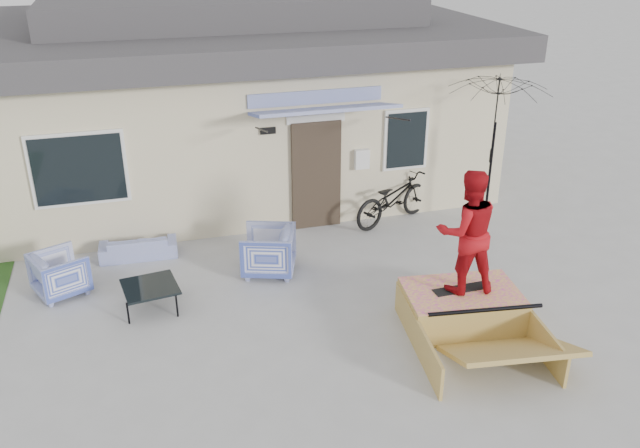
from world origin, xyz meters
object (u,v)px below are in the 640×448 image
object	(u,v)px
coffee_table	(151,297)
bicycle	(393,193)
patio_umbrella	(493,141)
skater	(467,230)
skate_ramp	(461,308)
skateboard	(461,288)
loveseat	(138,243)
armchair_left	(60,272)
armchair_right	(268,249)

from	to	relation	value
coffee_table	bicycle	world-z (taller)	bicycle
patio_umbrella	skater	xyz separation A→B (m)	(-2.04, -2.92, -0.23)
bicycle	patio_umbrella	distance (m)	2.12
skate_ramp	skateboard	distance (m)	0.31
skate_ramp	loveseat	bearing A→B (deg)	149.04
loveseat	skateboard	xyz separation A→B (m)	(4.48, -3.51, 0.31)
armchair_left	skate_ramp	world-z (taller)	armchair_left
patio_umbrella	skate_ramp	distance (m)	3.90
loveseat	patio_umbrella	bearing A→B (deg)	177.51
armchair_left	bicycle	distance (m)	6.21
loveseat	patio_umbrella	distance (m)	6.71
armchair_left	bicycle	bearing A→B (deg)	-103.74
loveseat	skate_ramp	size ratio (longest dim) A/B	0.61
armchair_left	patio_umbrella	bearing A→B (deg)	-111.27
loveseat	patio_umbrella	size ratio (longest dim) A/B	0.59
armchair_right	skateboard	world-z (taller)	armchair_right
bicycle	coffee_table	bearing A→B (deg)	89.04
loveseat	skateboard	distance (m)	5.70
armchair_right	bicycle	world-z (taller)	bicycle
armchair_left	coffee_table	distance (m)	1.61
loveseat	coffee_table	world-z (taller)	loveseat
armchair_left	skate_ramp	distance (m)	6.27
skateboard	coffee_table	bearing A→B (deg)	157.52
armchair_left	coffee_table	bearing A→B (deg)	-146.88
coffee_table	bicycle	xyz separation A→B (m)	(4.76, 1.99, 0.42)
patio_umbrella	armchair_left	bearing A→B (deg)	-177.16
skateboard	patio_umbrella	bearing A→B (deg)	53.67
skater	skateboard	bearing A→B (deg)	-0.00
skate_ramp	skateboard	bearing A→B (deg)	90.00
patio_umbrella	skateboard	bearing A→B (deg)	-124.83
patio_umbrella	skate_ramp	size ratio (longest dim) A/B	1.04
skater	skate_ramp	bearing A→B (deg)	89.76
loveseat	armchair_right	bearing A→B (deg)	152.74
armchair_right	skate_ramp	distance (m)	3.35
skateboard	armchair_left	bearing A→B (deg)	154.52
coffee_table	bicycle	size ratio (longest dim) A/B	0.41
bicycle	skateboard	size ratio (longest dim) A/B	2.24
armchair_left	bicycle	world-z (taller)	bicycle
patio_umbrella	armchair_right	bearing A→B (deg)	-172.02
skateboard	skater	xyz separation A→B (m)	(0.00, 0.00, 0.94)
coffee_table	armchair_left	bearing A→B (deg)	147.24
armchair_left	skateboard	size ratio (longest dim) A/B	0.91
coffee_table	bicycle	distance (m)	5.17
armchair_left	skateboard	distance (m)	6.25
skater	coffee_table	bearing A→B (deg)	-13.65
skate_ramp	armchair_left	bearing A→B (deg)	163.10
bicycle	skateboard	world-z (taller)	bicycle
bicycle	skateboard	bearing A→B (deg)	150.19
loveseat	bicycle	size ratio (longest dim) A/B	0.70
coffee_table	skater	size ratio (longest dim) A/B	0.43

